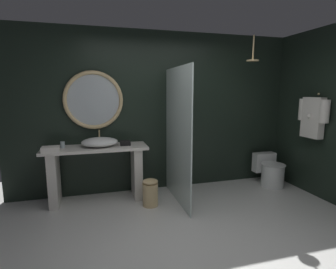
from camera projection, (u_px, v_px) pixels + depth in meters
ground_plane at (201, 248)px, 2.80m from camera, size 5.76×5.76×0.00m
back_wall_panel at (159, 112)px, 4.39m from camera, size 4.80×0.10×2.60m
side_wall_right at (330, 115)px, 3.92m from camera, size 0.10×2.47×2.60m
vanity_counter at (97, 168)px, 3.94m from camera, size 1.51×0.51×0.84m
vessel_sink at (100, 142)px, 3.90m from camera, size 0.53×0.43×0.22m
tumbler_cup at (63, 145)px, 3.80m from camera, size 0.06×0.06×0.09m
tissue_box at (125, 143)px, 3.98m from camera, size 0.15×0.11×0.07m
round_wall_mirror at (94, 100)px, 3.99m from camera, size 0.89×0.06×0.89m
shower_glass_panel at (178, 136)px, 3.86m from camera, size 0.02×1.19×1.99m
rain_shower_head at (253, 58)px, 4.08m from camera, size 0.19×0.19×0.39m
hanging_bathrobe at (313, 115)px, 4.05m from camera, size 0.20×0.55×0.69m
toilet at (270, 171)px, 4.63m from camera, size 0.40×0.56×0.54m
waste_bin at (150, 192)px, 3.81m from camera, size 0.23×0.23×0.40m
folded_hand_towel at (50, 149)px, 3.57m from camera, size 0.23×0.18×0.07m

